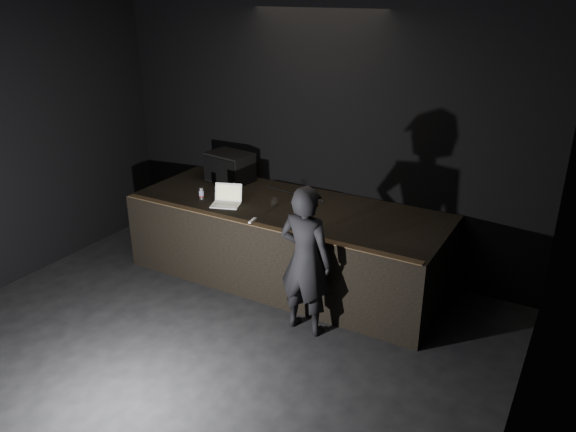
% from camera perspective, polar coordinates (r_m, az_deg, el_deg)
% --- Properties ---
extents(ground, '(7.00, 7.00, 0.00)m').
position_cam_1_polar(ground, '(5.64, -14.68, -17.54)').
color(ground, black).
rests_on(ground, ground).
extents(room_walls, '(6.10, 7.10, 3.52)m').
position_cam_1_polar(room_walls, '(4.63, -17.11, 2.09)').
color(room_walls, black).
rests_on(room_walls, ground).
extents(stage_riser, '(4.00, 1.50, 1.00)m').
position_cam_1_polar(stage_riser, '(7.21, -0.08, -2.63)').
color(stage_riser, black).
rests_on(stage_riser, ground).
extents(riser_lip, '(3.92, 0.10, 0.01)m').
position_cam_1_polar(riser_lip, '(6.45, -3.22, -0.88)').
color(riser_lip, brown).
rests_on(riser_lip, stage_riser).
extents(stage_monitor, '(0.66, 0.52, 0.40)m').
position_cam_1_polar(stage_monitor, '(7.88, -5.95, 4.97)').
color(stage_monitor, black).
rests_on(stage_monitor, stage_riser).
extents(cable, '(0.94, 0.15, 0.02)m').
position_cam_1_polar(cable, '(7.37, 0.71, 2.26)').
color(cable, black).
rests_on(cable, stage_riser).
extents(laptop, '(0.43, 0.41, 0.24)m').
position_cam_1_polar(laptop, '(7.08, -6.23, 1.70)').
color(laptop, white).
rests_on(laptop, stage_riser).
extents(beer_can, '(0.06, 0.06, 0.15)m').
position_cam_1_polar(beer_can, '(7.29, -8.78, 2.29)').
color(beer_can, silver).
rests_on(beer_can, stage_riser).
extents(plastic_cup, '(0.08, 0.08, 0.10)m').
position_cam_1_polar(plastic_cup, '(7.00, -1.42, 1.45)').
color(plastic_cup, white).
rests_on(plastic_cup, stage_riser).
extents(wii_remote, '(0.05, 0.15, 0.03)m').
position_cam_1_polar(wii_remote, '(6.53, -3.63, -0.49)').
color(wii_remote, white).
rests_on(wii_remote, stage_riser).
extents(person, '(0.63, 0.43, 1.69)m').
position_cam_1_polar(person, '(5.98, 1.80, -4.54)').
color(person, black).
rests_on(person, ground).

